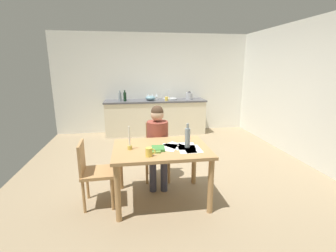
{
  "coord_description": "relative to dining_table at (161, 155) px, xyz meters",
  "views": [
    {
      "loc": [
        -0.63,
        -3.98,
        1.77
      ],
      "look_at": [
        -0.07,
        -0.35,
        0.85
      ],
      "focal_mm": 25.69,
      "sensor_mm": 36.0,
      "label": 1
    }
  ],
  "objects": [
    {
      "name": "paper_envelope",
      "position": [
        0.34,
        -0.01,
        0.11
      ],
      "size": [
        0.24,
        0.32,
        0.0
      ],
      "primitive_type": "cube",
      "rotation": [
        0.0,
        0.0,
        -0.12
      ],
      "color": "white",
      "rests_on": "dining_table"
    },
    {
      "name": "candlestick",
      "position": [
        -0.4,
        -0.01,
        0.19
      ],
      "size": [
        0.06,
        0.06,
        0.3
      ],
      "color": "gold",
      "rests_on": "dining_table"
    },
    {
      "name": "bottle_oil",
      "position": [
        -0.63,
        3.28,
        0.37
      ],
      "size": [
        0.08,
        0.08,
        0.26
      ],
      "color": "#8C999E",
      "rests_on": "kitchen_counter"
    },
    {
      "name": "paper_receipt",
      "position": [
        0.31,
        -0.13,
        0.11
      ],
      "size": [
        0.22,
        0.31,
        0.0
      ],
      "primitive_type": "cube",
      "rotation": [
        0.0,
        0.0,
        -0.05
      ],
      "color": "white",
      "rests_on": "dining_table"
    },
    {
      "name": "sink_unit",
      "position": [
        0.66,
        3.3,
        0.28
      ],
      "size": [
        0.36,
        0.36,
        0.24
      ],
      "color": "#B2B7BC",
      "rests_on": "kitchen_counter"
    },
    {
      "name": "book_magazine",
      "position": [
        -0.07,
        -0.09,
        0.12
      ],
      "size": [
        0.18,
        0.27,
        0.02
      ],
      "primitive_type": "cube",
      "rotation": [
        0.0,
        0.0,
        -0.2
      ],
      "color": "#6E9944",
      "rests_on": "dining_table"
    },
    {
      "name": "paper_notice",
      "position": [
        0.39,
        -0.12,
        0.11
      ],
      "size": [
        0.21,
        0.3,
        0.0
      ],
      "primitive_type": "cube",
      "rotation": [
        0.0,
        0.0,
        0.01
      ],
      "color": "white",
      "rests_on": "dining_table"
    },
    {
      "name": "paper_letter",
      "position": [
        0.09,
        -0.01,
        0.11
      ],
      "size": [
        0.31,
        0.35,
        0.0
      ],
      "primitive_type": "cube",
      "rotation": [
        0.0,
        0.0,
        -0.4
      ],
      "color": "white",
      "rests_on": "dining_table"
    },
    {
      "name": "teacup_on_counter",
      "position": [
        0.54,
        3.14,
        0.31
      ],
      "size": [
        0.12,
        0.08,
        0.1
      ],
      "color": "#F2CC4C",
      "rests_on": "kitchen_counter"
    },
    {
      "name": "dining_table",
      "position": [
        0.0,
        0.0,
        0.0
      ],
      "size": [
        1.23,
        0.9,
        0.75
      ],
      "color": "tan",
      "rests_on": "ground"
    },
    {
      "name": "wine_glass_by_kettle",
      "position": [
        0.21,
        3.44,
        0.37
      ],
      "size": [
        0.07,
        0.07,
        0.15
      ],
      "color": "silver",
      "rests_on": "kitchen_counter"
    },
    {
      "name": "wine_glass_near_sink",
      "position": [
        0.32,
        3.44,
        0.37
      ],
      "size": [
        0.07,
        0.07,
        0.15
      ],
      "color": "silver",
      "rests_on": "kitchen_counter"
    },
    {
      "name": "kitchen_counter",
      "position": [
        0.27,
        3.29,
        -0.19
      ],
      "size": [
        2.62,
        0.64,
        0.9
      ],
      "color": "beige",
      "rests_on": "ground"
    },
    {
      "name": "book_cookery",
      "position": [
        -0.05,
        -0.08,
        0.12
      ],
      "size": [
        0.17,
        0.2,
        0.03
      ],
      "primitive_type": "cube",
      "rotation": [
        0.0,
        0.0,
        -0.05
      ],
      "color": "#3F7F39",
      "rests_on": "dining_table"
    },
    {
      "name": "wine_glass_back_left",
      "position": [
        0.09,
        3.44,
        0.37
      ],
      "size": [
        0.07,
        0.07,
        0.15
      ],
      "color": "silver",
      "rests_on": "kitchen_counter"
    },
    {
      "name": "stovetop_kettle",
      "position": [
        1.17,
        3.29,
        0.36
      ],
      "size": [
        0.18,
        0.18,
        0.22
      ],
      "color": "#B7BABF",
      "rests_on": "kitchen_counter"
    },
    {
      "name": "wall_right",
      "position": [
        2.87,
        1.05,
        0.66
      ],
      "size": [
        0.12,
        5.2,
        2.6
      ],
      "primitive_type": "cube",
      "color": "silver",
      "rests_on": "ground"
    },
    {
      "name": "coffee_mug",
      "position": [
        -0.18,
        -0.29,
        0.16
      ],
      "size": [
        0.12,
        0.08,
        0.11
      ],
      "color": "#F2CC4C",
      "rests_on": "dining_table"
    },
    {
      "name": "chair_at_table",
      "position": [
        0.03,
        0.69,
        -0.14
      ],
      "size": [
        0.43,
        0.43,
        0.89
      ],
      "color": "tan",
      "rests_on": "ground"
    },
    {
      "name": "paper_bill",
      "position": [
        0.19,
        0.04,
        0.11
      ],
      "size": [
        0.34,
        0.36,
        0.0
      ],
      "primitive_type": "cube",
      "rotation": [
        0.0,
        0.0,
        0.63
      ],
      "color": "white",
      "rests_on": "dining_table"
    },
    {
      "name": "bottle_vinegar",
      "position": [
        -0.51,
        3.21,
        0.38
      ],
      "size": [
        0.08,
        0.08,
        0.28
      ],
      "color": "black",
      "rests_on": "kitchen_counter"
    },
    {
      "name": "person_seated",
      "position": [
        0.02,
        0.54,
        0.04
      ],
      "size": [
        0.35,
        0.61,
        1.19
      ],
      "color": "brown",
      "rests_on": "ground"
    },
    {
      "name": "mixing_bowl",
      "position": [
        0.14,
        3.26,
        0.32
      ],
      "size": [
        0.26,
        0.26,
        0.12
      ],
      "primitive_type": "ellipsoid",
      "color": "#668C99",
      "rests_on": "kitchen_counter"
    },
    {
      "name": "wine_bottle_on_table",
      "position": [
        0.34,
        -0.05,
        0.24
      ],
      "size": [
        0.07,
        0.07,
        0.31
      ],
      "color": "#8C999E",
      "rests_on": "dining_table"
    },
    {
      "name": "wall_back",
      "position": [
        0.27,
        3.65,
        0.66
      ],
      "size": [
        5.2,
        0.12,
        2.6
      ],
      "primitive_type": "cube",
      "color": "silver",
      "rests_on": "ground"
    },
    {
      "name": "chair_side_empty",
      "position": [
        -0.87,
        0.01,
        -0.16
      ],
      "size": [
        0.41,
        0.41,
        0.86
      ],
      "color": "tan",
      "rests_on": "ground"
    },
    {
      "name": "ground_plane",
      "position": [
        0.27,
        1.05,
        -0.66
      ],
      "size": [
        5.2,
        5.2,
        0.04
      ],
      "primitive_type": "cube",
      "color": "#937F60"
    }
  ]
}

